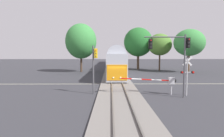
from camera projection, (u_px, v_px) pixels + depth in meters
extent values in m
plane|color=#333338|center=(117.00, 84.00, 27.35)|extent=(220.00, 220.00, 0.00)
cube|color=beige|center=(117.00, 84.00, 27.35)|extent=(44.00, 0.20, 0.01)
cube|color=slate|center=(117.00, 83.00, 27.34)|extent=(4.40, 80.00, 0.18)
cube|color=#56514C|center=(112.00, 82.00, 27.32)|extent=(0.10, 80.00, 0.14)
cube|color=#56514C|center=(122.00, 82.00, 27.34)|extent=(0.10, 80.00, 0.14)
cube|color=#B2B7C1|center=(115.00, 64.00, 35.67)|extent=(3.00, 18.65, 3.90)
cube|color=orange|center=(117.00, 73.00, 26.40)|extent=(2.76, 0.08, 2.15)
cylinder|color=#B2B7C1|center=(115.00, 54.00, 35.52)|extent=(2.76, 16.79, 2.76)
sphere|color=#F4F2CC|center=(113.00, 78.00, 26.44)|extent=(0.24, 0.24, 0.24)
sphere|color=#F4F2CC|center=(121.00, 78.00, 26.45)|extent=(0.24, 0.24, 0.24)
cube|color=#B7BCC6|center=(113.00, 59.00, 57.76)|extent=(3.00, 23.93, 4.60)
cube|color=black|center=(118.00, 58.00, 57.75)|extent=(0.04, 21.53, 0.90)
cube|color=gold|center=(118.00, 63.00, 57.86)|extent=(0.04, 22.01, 0.36)
cube|color=#B7BCC6|center=(112.00, 57.00, 82.50)|extent=(3.00, 23.93, 4.60)
cube|color=black|center=(116.00, 56.00, 82.49)|extent=(0.04, 21.53, 0.90)
cube|color=gold|center=(116.00, 60.00, 82.61)|extent=(0.04, 22.01, 0.36)
cylinder|color=#B7B7BC|center=(171.00, 89.00, 20.38)|extent=(0.14, 0.14, 1.10)
cube|color=#B7B7BC|center=(171.00, 81.00, 20.31)|extent=(0.56, 0.40, 0.70)
sphere|color=black|center=(175.00, 81.00, 20.32)|extent=(0.36, 0.36, 0.36)
cylinder|color=red|center=(166.00, 80.00, 20.31)|extent=(1.04, 0.12, 0.17)
cylinder|color=white|center=(156.00, 80.00, 20.29)|extent=(1.04, 0.12, 0.17)
cylinder|color=red|center=(146.00, 80.00, 20.28)|extent=(1.04, 0.12, 0.17)
cylinder|color=white|center=(137.00, 79.00, 20.27)|extent=(1.04, 0.12, 0.17)
cylinder|color=red|center=(127.00, 79.00, 20.25)|extent=(1.04, 0.12, 0.17)
sphere|color=red|center=(122.00, 78.00, 20.25)|extent=(0.14, 0.14, 0.14)
cylinder|color=#B2B2B7|center=(187.00, 77.00, 19.74)|extent=(0.14, 0.14, 3.87)
cube|color=white|center=(187.00, 61.00, 19.59)|extent=(0.98, 0.05, 0.98)
cube|color=white|center=(187.00, 61.00, 19.59)|extent=(0.98, 0.05, 0.98)
cube|color=#B2B2B7|center=(187.00, 72.00, 19.70)|extent=(1.10, 0.08, 0.08)
cylinder|color=black|center=(182.00, 72.00, 19.60)|extent=(0.26, 0.18, 0.26)
cylinder|color=black|center=(193.00, 72.00, 19.61)|extent=(0.26, 0.18, 0.26)
sphere|color=red|center=(182.00, 72.00, 19.50)|extent=(0.20, 0.20, 0.20)
sphere|color=red|center=(193.00, 72.00, 19.51)|extent=(0.20, 0.20, 0.20)
cone|color=black|center=(187.00, 56.00, 19.57)|extent=(0.28, 0.28, 0.22)
cylinder|color=#4C4C51|center=(93.00, 70.00, 20.53)|extent=(0.16, 0.16, 5.10)
cube|color=gold|center=(96.00, 53.00, 20.39)|extent=(0.34, 0.26, 1.00)
sphere|color=red|center=(96.00, 50.00, 20.22)|extent=(0.20, 0.20, 0.20)
cylinder|color=gold|center=(96.00, 50.00, 20.19)|extent=(0.24, 0.10, 0.24)
sphere|color=#262626|center=(96.00, 53.00, 20.24)|extent=(0.20, 0.20, 0.20)
cylinder|color=gold|center=(96.00, 53.00, 20.21)|extent=(0.24, 0.10, 0.24)
sphere|color=#262626|center=(96.00, 56.00, 20.27)|extent=(0.20, 0.20, 0.20)
cylinder|color=gold|center=(96.00, 56.00, 20.24)|extent=(0.24, 0.10, 0.24)
cylinder|color=#4C4C51|center=(184.00, 66.00, 18.83)|extent=(0.16, 0.16, 6.10)
cube|color=black|center=(188.00, 43.00, 18.65)|extent=(0.34, 0.26, 1.00)
sphere|color=red|center=(189.00, 39.00, 18.48)|extent=(0.20, 0.20, 0.20)
cylinder|color=black|center=(189.00, 39.00, 18.45)|extent=(0.24, 0.10, 0.24)
sphere|color=#262626|center=(189.00, 43.00, 18.50)|extent=(0.20, 0.20, 0.20)
cylinder|color=black|center=(189.00, 43.00, 18.47)|extent=(0.24, 0.10, 0.24)
sphere|color=#262626|center=(189.00, 46.00, 18.53)|extent=(0.20, 0.20, 0.20)
cylinder|color=black|center=(189.00, 46.00, 18.50)|extent=(0.24, 0.10, 0.24)
cylinder|color=#4C4C51|center=(165.00, 37.00, 18.59)|extent=(3.91, 0.12, 0.12)
cube|color=black|center=(150.00, 44.00, 18.63)|extent=(0.34, 0.26, 1.00)
sphere|color=red|center=(151.00, 40.00, 18.45)|extent=(0.20, 0.20, 0.20)
cylinder|color=black|center=(151.00, 40.00, 18.42)|extent=(0.24, 0.10, 0.24)
sphere|color=#262626|center=(151.00, 44.00, 18.48)|extent=(0.20, 0.20, 0.20)
cylinder|color=black|center=(151.00, 44.00, 18.45)|extent=(0.24, 0.10, 0.24)
sphere|color=#262626|center=(151.00, 47.00, 18.50)|extent=(0.20, 0.20, 0.20)
cylinder|color=black|center=(151.00, 47.00, 18.47)|extent=(0.24, 0.10, 0.24)
cylinder|color=#4C3828|center=(81.00, 63.00, 44.53)|extent=(0.46, 0.46, 4.01)
ellipsoid|color=#38843D|center=(81.00, 41.00, 44.14)|extent=(6.98, 6.98, 7.90)
cylinder|color=brown|center=(189.00, 63.00, 43.53)|extent=(0.44, 0.44, 4.39)
ellipsoid|color=#38843D|center=(189.00, 43.00, 43.18)|extent=(6.73, 6.73, 5.92)
cylinder|color=#4C3828|center=(138.00, 61.00, 51.30)|extent=(0.61, 0.61, 4.33)
ellipsoid|color=#236628|center=(138.00, 42.00, 50.90)|extent=(7.44, 7.44, 7.50)
cylinder|color=#4C3828|center=(160.00, 62.00, 48.15)|extent=(0.39, 0.39, 4.37)
ellipsoid|color=#4C7A2D|center=(160.00, 45.00, 47.82)|extent=(5.74, 5.74, 5.32)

